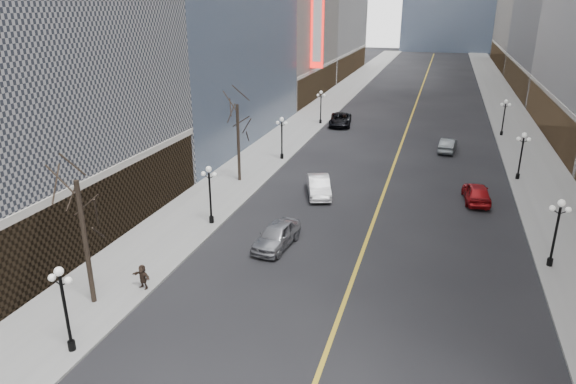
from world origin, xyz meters
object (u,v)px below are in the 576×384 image
Objects in this scene: streetlamp_east_3 at (504,114)px; car_nb_far at (340,119)px; car_nb_mid at (319,186)px; streetlamp_west_2 at (282,134)px; car_sb_far at (448,145)px; streetlamp_east_2 at (522,151)px; car_sb_mid at (477,193)px; streetlamp_east_1 at (557,226)px; streetlamp_west_0 at (64,301)px; car_nb_near at (277,235)px; streetlamp_west_1 at (210,189)px; streetlamp_west_3 at (321,104)px.

streetlamp_east_3 is 20.90m from car_nb_far.
streetlamp_east_3 is at bearing 39.99° from car_nb_mid.
streetlamp_west_2 is 19.20m from car_sb_far.
streetlamp_east_2 is at bearing 0.00° from streetlamp_west_2.
streetlamp_west_2 is 20.92m from car_sb_mid.
streetlamp_east_1 and streetlamp_east_2 have the same top height.
streetlamp_east_2 reaches higher than car_nb_mid.
car_sb_far is (17.09, 42.49, -2.13)m from streetlamp_west_0.
streetlamp_east_1 is at bearing -90.00° from streetlamp_east_3.
streetlamp_east_1 is at bearing 13.53° from car_nb_near.
streetlamp_west_1 is 0.87× the size of car_nb_mid.
streetlamp_west_1 is (-23.60, -36.00, 0.00)m from streetlamp_east_3.
streetlamp_west_0 is at bearing -122.46° from car_nb_mid.
streetlamp_east_3 is (0.00, 18.00, 0.00)m from streetlamp_east_2.
car_nb_near is 18.82m from car_sb_mid.
streetlamp_west_2 is at bearing -90.00° from streetlamp_west_3.
streetlamp_west_3 is at bearing 85.14° from car_nb_mid.
streetlamp_west_1 is 1.00× the size of streetlamp_west_3.
car_nb_near is 1.07× the size of car_sb_far.
streetlamp_west_0 is (-23.60, -16.00, 0.00)m from streetlamp_east_1.
car_sb_mid is (13.61, 12.99, -0.01)m from car_nb_near.
streetlamp_west_3 is 3.47m from car_nb_far.
car_nb_mid is 1.10× the size of car_sb_far.
streetlamp_east_2 is 1.00× the size of streetlamp_east_3.
streetlamp_west_0 is 0.96× the size of car_sb_far.
streetlamp_west_3 is at bearing 123.25° from streetlamp_east_1.
car_sb_far is (-6.51, 26.49, -2.13)m from streetlamp_east_1.
car_nb_near is at bearing -81.16° from streetlamp_west_3.
streetlamp_east_3 is 1.00× the size of streetlamp_west_0.
streetlamp_west_1 reaches higher than car_sb_mid.
car_nb_far is (2.80, -0.01, -2.04)m from streetlamp_west_3.
car_nb_far reaches higher than car_nb_near.
car_nb_mid is at bearing 153.65° from streetlamp_east_1.
car_sb_mid is at bearing 104.88° from car_sb_far.
streetlamp_west_3 is 0.91× the size of car_sb_mid.
streetlamp_east_2 and streetlamp_west_2 have the same top height.
streetlamp_east_2 is 18.00m from streetlamp_east_3.
streetlamp_east_3 is at bearing 65.59° from streetlamp_west_0.
streetlamp_east_3 is (0.00, 36.00, 0.00)m from streetlamp_east_1.
car_nb_far reaches higher than car_sb_far.
car_sb_far is (17.09, -9.51, -2.13)m from streetlamp_west_3.
car_nb_mid is 13.38m from car_sb_mid.
streetlamp_east_2 is at bearing 10.87° from car_nb_mid.
streetlamp_west_2 is at bearing 90.00° from streetlamp_west_0.
streetlamp_east_2 is at bearing 55.36° from car_nb_near.
car_nb_mid is 0.84× the size of car_nb_far.
streetlamp_east_2 is 29.68m from streetlamp_west_3.
streetlamp_east_1 reaches higher than car_sb_mid.
streetlamp_east_2 is 0.87× the size of car_nb_mid.
streetlamp_west_3 is (0.00, 52.00, 0.00)m from streetlamp_west_0.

